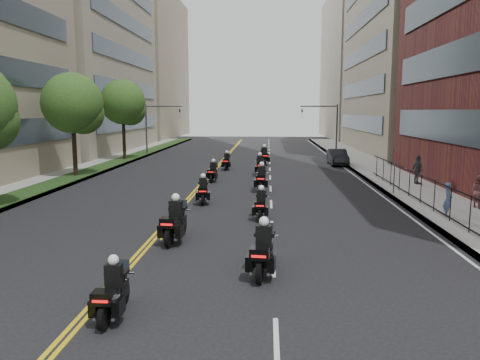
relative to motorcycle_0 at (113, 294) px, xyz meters
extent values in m
plane|color=black|center=(0.70, -0.93, -0.61)|extent=(160.00, 160.00, 0.00)
cube|color=gray|center=(12.70, 24.07, -0.53)|extent=(4.00, 90.00, 0.15)
cube|color=gray|center=(-11.30, 24.07, -0.53)|extent=(4.00, 90.00, 0.15)
cube|color=#143513|center=(-10.50, 24.07, -0.44)|extent=(2.00, 90.00, 0.04)
cube|color=#333F4C|center=(14.65, 16.07, 2.89)|extent=(0.12, 25.80, 1.80)
cube|color=#333F4C|center=(14.65, 16.07, 6.89)|extent=(0.12, 25.80, 1.80)
cube|color=gray|center=(22.20, 47.07, 14.39)|extent=(15.00, 28.00, 30.00)
cube|color=#333F4C|center=(14.65, 47.07, 2.89)|extent=(0.12, 24.08, 1.80)
cube|color=#333F4C|center=(14.65, 47.07, 6.89)|extent=(0.12, 24.08, 1.80)
cube|color=#333F4C|center=(14.65, 47.07, 10.89)|extent=(0.12, 24.08, 1.80)
cube|color=#333F4C|center=(14.65, 47.07, 14.89)|extent=(0.12, 24.08, 1.80)
cube|color=gray|center=(22.20, 77.07, 12.39)|extent=(15.00, 28.00, 26.00)
cube|color=gray|center=(-21.30, 47.07, 16.39)|extent=(16.00, 28.00, 34.00)
cube|color=#333F4C|center=(-13.25, 47.07, 2.89)|extent=(0.12, 24.08, 1.80)
cube|color=#333F4C|center=(-13.25, 47.07, 6.89)|extent=(0.12, 24.08, 1.80)
cube|color=#333F4C|center=(-13.25, 47.07, 10.89)|extent=(0.12, 24.08, 1.80)
cube|color=#333F4C|center=(-13.25, 47.07, 14.89)|extent=(0.12, 24.08, 1.80)
cube|color=gray|center=(-21.30, 77.07, 12.39)|extent=(16.00, 28.00, 26.00)
cube|color=black|center=(11.70, 11.07, 0.99)|extent=(0.05, 28.00, 0.05)
cube|color=black|center=(11.70, 11.07, -0.31)|extent=(0.05, 28.00, 0.05)
cylinder|color=black|center=(-10.50, 23.07, 1.95)|extent=(0.32, 0.32, 5.11)
sphere|color=#294F1A|center=(-10.50, 23.07, 4.87)|extent=(4.40, 4.40, 4.40)
sphere|color=#294F1A|center=(-9.90, 23.47, 4.14)|extent=(3.08, 3.08, 3.08)
cylinder|color=black|center=(-10.50, 35.07, 2.09)|extent=(0.32, 0.32, 5.39)
sphere|color=#294F1A|center=(-10.50, 35.07, 5.17)|extent=(4.40, 4.40, 4.40)
sphere|color=#294F1A|center=(-9.90, 35.47, 4.40)|extent=(3.08, 3.08, 3.08)
cylinder|color=#3F3F44|center=(11.20, 41.07, 2.19)|extent=(0.18, 0.18, 5.60)
cylinder|color=#3F3F44|center=(9.20, 41.07, 4.79)|extent=(4.00, 0.14, 0.14)
imported|color=black|center=(7.40, 41.07, 3.99)|extent=(0.16, 0.20, 1.00)
cylinder|color=#3F3F44|center=(-9.80, 41.07, 2.19)|extent=(0.18, 0.18, 5.60)
cylinder|color=#3F3F44|center=(-7.80, 41.07, 4.79)|extent=(4.00, 0.14, 0.14)
imported|color=black|center=(-6.00, 41.07, 3.99)|extent=(0.16, 0.20, 1.00)
cylinder|color=black|center=(0.00, -0.65, -0.30)|extent=(0.13, 0.62, 0.62)
cylinder|color=black|center=(0.00, 0.80, -0.30)|extent=(0.13, 0.62, 0.62)
cube|color=black|center=(0.00, 0.07, -0.04)|extent=(0.39, 1.23, 0.36)
cube|color=silver|center=(0.00, 0.12, -0.25)|extent=(0.35, 0.50, 0.27)
cube|color=black|center=(0.00, -0.65, 0.18)|extent=(0.48, 0.38, 0.29)
cube|color=red|center=(0.00, -0.85, 0.16)|extent=(0.36, 0.03, 0.06)
cube|color=black|center=(0.00, 0.12, 0.41)|extent=(0.40, 0.26, 0.56)
sphere|color=white|center=(0.00, 0.13, 0.80)|extent=(0.26, 0.26, 0.26)
cylinder|color=black|center=(3.48, 2.42, -0.25)|extent=(0.23, 0.73, 0.72)
cylinder|color=black|center=(3.68, 4.10, -0.25)|extent=(0.23, 0.73, 0.72)
cube|color=black|center=(3.58, 3.26, 0.05)|extent=(0.61, 1.47, 0.42)
cube|color=silver|center=(3.59, 3.31, -0.19)|extent=(0.47, 0.63, 0.32)
cube|color=black|center=(3.48, 2.42, 0.30)|extent=(0.60, 0.51, 0.34)
cube|color=red|center=(3.46, 2.20, 0.28)|extent=(0.42, 0.08, 0.07)
cube|color=black|center=(3.59, 3.31, 0.58)|extent=(0.50, 0.35, 0.66)
sphere|color=white|center=(3.59, 3.32, 1.03)|extent=(0.31, 0.31, 0.31)
cylinder|color=black|center=(0.12, 5.83, -0.23)|extent=(0.23, 0.76, 0.75)
cylinder|color=black|center=(0.30, 7.57, -0.23)|extent=(0.23, 0.76, 0.75)
cube|color=black|center=(0.21, 6.70, 0.07)|extent=(0.60, 1.52, 0.44)
cube|color=silver|center=(0.22, 6.75, -0.18)|extent=(0.47, 0.64, 0.33)
cube|color=black|center=(0.12, 5.83, 0.34)|extent=(0.61, 0.51, 0.35)
cube|color=red|center=(0.10, 5.60, 0.32)|extent=(0.44, 0.08, 0.08)
cube|color=black|center=(0.22, 6.75, 0.62)|extent=(0.51, 0.35, 0.68)
sphere|color=white|center=(0.22, 6.76, 1.08)|extent=(0.32, 0.32, 0.32)
cylinder|color=black|center=(3.37, 9.99, -0.29)|extent=(0.16, 0.63, 0.63)
cylinder|color=black|center=(3.44, 11.47, -0.29)|extent=(0.16, 0.63, 0.63)
cube|color=black|center=(3.41, 10.73, -0.03)|extent=(0.45, 1.26, 0.37)
cube|color=silver|center=(3.41, 10.78, -0.25)|extent=(0.37, 0.52, 0.28)
cube|color=black|center=(3.37, 9.99, 0.19)|extent=(0.50, 0.41, 0.30)
cube|color=red|center=(3.37, 9.80, 0.17)|extent=(0.37, 0.05, 0.06)
cube|color=black|center=(3.41, 10.78, 0.43)|extent=(0.42, 0.28, 0.57)
sphere|color=white|center=(3.41, 10.79, 0.81)|extent=(0.27, 0.27, 0.27)
cylinder|color=black|center=(0.32, 13.40, -0.28)|extent=(0.20, 0.66, 0.65)
cylinder|color=black|center=(0.17, 14.92, -0.28)|extent=(0.20, 0.66, 0.65)
cube|color=black|center=(0.24, 14.16, -0.01)|extent=(0.53, 1.32, 0.38)
cube|color=silver|center=(0.24, 14.21, -0.23)|extent=(0.41, 0.56, 0.29)
cube|color=black|center=(0.32, 13.40, 0.22)|extent=(0.53, 0.45, 0.31)
cube|color=red|center=(0.34, 13.20, 0.20)|extent=(0.38, 0.07, 0.07)
cube|color=black|center=(0.24, 14.21, 0.46)|extent=(0.45, 0.31, 0.59)
sphere|color=white|center=(0.24, 14.22, 0.86)|extent=(0.28, 0.28, 0.28)
cylinder|color=black|center=(3.30, 17.43, -0.24)|extent=(0.18, 0.73, 0.73)
cylinder|color=black|center=(3.38, 19.14, -0.24)|extent=(0.18, 0.73, 0.73)
cube|color=black|center=(3.34, 18.29, 0.06)|extent=(0.51, 1.46, 0.43)
cube|color=silver|center=(3.34, 18.34, -0.19)|extent=(0.43, 0.61, 0.32)
cube|color=black|center=(3.30, 17.43, 0.31)|extent=(0.58, 0.47, 0.34)
cube|color=red|center=(3.29, 17.21, 0.29)|extent=(0.43, 0.05, 0.07)
cube|color=black|center=(3.34, 18.34, 0.59)|extent=(0.48, 0.32, 0.66)
sphere|color=white|center=(3.34, 18.35, 1.04)|extent=(0.31, 0.31, 0.31)
cylinder|color=black|center=(-0.16, 21.14, -0.28)|extent=(0.18, 0.65, 0.64)
cylinder|color=black|center=(-0.04, 22.64, -0.28)|extent=(0.18, 0.65, 0.64)
cube|color=black|center=(-0.10, 21.89, -0.02)|extent=(0.49, 1.30, 0.38)
cube|color=silver|center=(-0.10, 21.94, -0.24)|extent=(0.40, 0.55, 0.28)
cube|color=black|center=(-0.16, 21.14, 0.21)|extent=(0.52, 0.43, 0.30)
cube|color=red|center=(-0.17, 20.94, 0.19)|extent=(0.38, 0.06, 0.07)
cube|color=black|center=(-0.10, 21.94, 0.45)|extent=(0.43, 0.30, 0.59)
sphere|color=white|center=(-0.10, 21.95, 0.85)|extent=(0.27, 0.27, 0.27)
cylinder|color=black|center=(3.16, 24.49, -0.25)|extent=(0.19, 0.72, 0.71)
cylinder|color=black|center=(3.06, 26.16, -0.25)|extent=(0.19, 0.72, 0.71)
cube|color=black|center=(3.11, 25.33, 0.04)|extent=(0.52, 1.44, 0.42)
cube|color=silver|center=(3.11, 25.38, -0.20)|extent=(0.43, 0.60, 0.31)
cube|color=black|center=(3.16, 24.49, 0.29)|extent=(0.57, 0.47, 0.33)
cube|color=red|center=(3.17, 24.27, 0.27)|extent=(0.42, 0.06, 0.07)
cube|color=black|center=(3.11, 25.38, 0.57)|extent=(0.48, 0.32, 0.65)
sphere|color=white|center=(3.11, 25.39, 1.00)|extent=(0.30, 0.30, 0.30)
cylinder|color=black|center=(0.26, 27.85, -0.28)|extent=(0.15, 0.66, 0.66)
cylinder|color=black|center=(0.30, 29.39, -0.28)|extent=(0.15, 0.66, 0.66)
cube|color=black|center=(0.28, 28.62, -0.01)|extent=(0.44, 1.31, 0.39)
cube|color=silver|center=(0.28, 28.67, -0.23)|extent=(0.38, 0.54, 0.29)
cube|color=black|center=(0.26, 27.85, 0.22)|extent=(0.51, 0.42, 0.31)
cube|color=red|center=(0.25, 27.64, 0.20)|extent=(0.39, 0.04, 0.07)
cube|color=black|center=(0.28, 28.67, 0.47)|extent=(0.43, 0.28, 0.60)
sphere|color=white|center=(0.28, 28.68, 0.88)|extent=(0.28, 0.28, 0.28)
cylinder|color=black|center=(3.48, 31.34, -0.23)|extent=(0.22, 0.77, 0.76)
cylinder|color=black|center=(3.33, 33.12, -0.23)|extent=(0.22, 0.77, 0.76)
cube|color=black|center=(3.41, 32.23, 0.09)|extent=(0.59, 1.54, 0.45)
cube|color=silver|center=(3.40, 32.28, -0.17)|extent=(0.47, 0.65, 0.34)
cube|color=black|center=(3.48, 31.34, 0.36)|extent=(0.62, 0.52, 0.36)
cube|color=red|center=(3.50, 31.10, 0.33)|extent=(0.45, 0.07, 0.08)
cube|color=black|center=(3.40, 32.28, 0.65)|extent=(0.52, 0.35, 0.69)
sphere|color=white|center=(3.40, 32.29, 1.12)|extent=(0.32, 0.32, 0.32)
imported|color=black|center=(10.10, 32.52, 0.11)|extent=(1.54, 4.38, 1.44)
imported|color=#43587B|center=(11.90, 10.93, 0.33)|extent=(0.44, 0.61, 1.57)
imported|color=brown|center=(14.20, 13.04, 0.37)|extent=(0.83, 0.95, 1.64)
imported|color=#3A3B41|center=(13.55, 20.58, 0.49)|extent=(0.71, 1.19, 1.90)
camera|label=1|loc=(3.67, -10.49, 4.36)|focal=35.00mm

